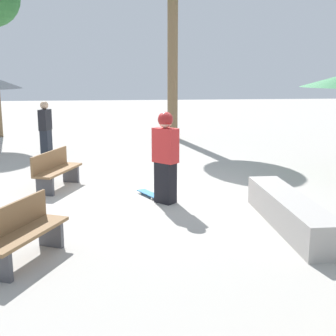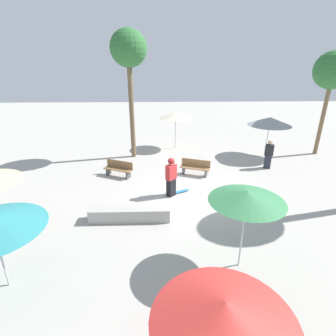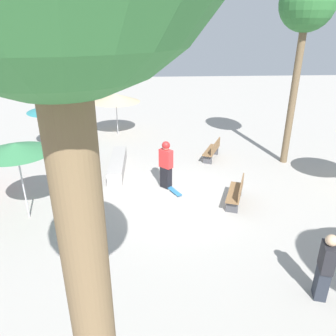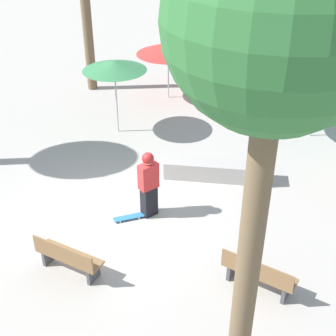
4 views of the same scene
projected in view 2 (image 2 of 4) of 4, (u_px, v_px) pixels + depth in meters
ground_plane at (190, 193)px, 12.49m from camera, size 60.00×60.00×0.00m
skater_main at (171, 176)px, 11.87m from camera, size 0.54×0.54×1.86m
skateboard at (181, 191)px, 12.51m from camera, size 0.81×0.53×0.07m
concrete_ledge at (130, 214)px, 10.26m from camera, size 3.14×0.59×0.54m
bench_near at (119, 169)px, 14.14m from camera, size 1.64×1.06×0.85m
bench_far at (195, 168)px, 14.31m from camera, size 1.65×0.98×0.85m
shade_umbrella_green at (247, 196)px, 7.16m from camera, size 2.13×2.13×2.55m
shade_umbrella_cream at (176, 115)px, 18.05m from camera, size 2.23×2.23×2.58m
shade_umbrella_grey at (270, 121)px, 16.47m from camera, size 2.70×2.70×2.57m
shade_umbrella_red at (225, 312)px, 4.26m from camera, size 2.51×2.51×2.26m
palm_tree_center_right at (129, 52)px, 14.88m from camera, size 2.12×2.12×7.57m
palm_tree_far_back at (333, 71)px, 15.78m from camera, size 2.28×2.28×6.47m
bystander_watching at (269, 154)px, 15.06m from camera, size 0.51×0.38×1.69m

